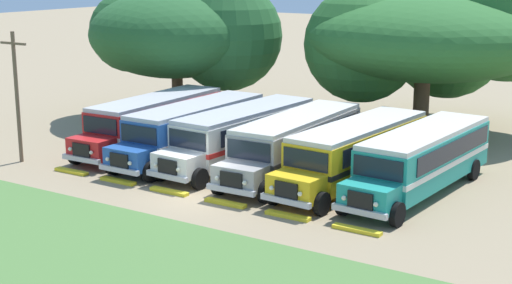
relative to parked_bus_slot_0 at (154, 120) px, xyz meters
The scene contains 17 objects.
ground_plane 9.84m from the parked_bus_slot_0, 37.57° to the right, with size 220.00×220.00×0.00m, color #937F60.
foreground_grass_strip 15.31m from the parked_bus_slot_0, 59.64° to the right, with size 80.00×8.29×0.01m, color #4C7538.
parked_bus_slot_0 is the anchor object (origin of this frame).
parked_bus_slot_1 3.19m from the parked_bus_slot_0, ahead, with size 2.71×10.84×2.82m.
parked_bus_slot_2 6.02m from the parked_bus_slot_0, ahead, with size 3.13×10.90×2.82m.
parked_bus_slot_3 9.23m from the parked_bus_slot_0, ahead, with size 2.93×10.87×2.82m.
parked_bus_slot_4 12.51m from the parked_bus_slot_0, ahead, with size 3.28×10.93×2.82m.
parked_bus_slot_5 15.58m from the parked_bus_slot_0, ahead, with size 3.20×10.91×2.82m.
curb_wheelstop_0 6.44m from the parked_bus_slot_0, 90.25° to the right, with size 2.00×0.36×0.15m, color yellow.
curb_wheelstop_1 7.13m from the parked_bus_slot_0, 63.93° to the right, with size 2.00×0.36×0.15m, color yellow.
curb_wheelstop_2 8.91m from the parked_bus_slot_0, 45.49° to the right, with size 2.00×0.36×0.15m, color yellow.
curb_wheelstop_3 11.27m from the parked_bus_slot_0, 34.11° to the right, with size 2.00×0.36×0.15m, color yellow.
curb_wheelstop_4 13.91m from the parked_bus_slot_0, 26.91° to the right, with size 2.00×0.36×0.15m, color yellow.
curb_wheelstop_5 16.72m from the parked_bus_slot_0, 22.09° to the right, with size 2.00×0.36×0.15m, color yellow.
broad_shade_tree 17.60m from the parked_bus_slot_0, 50.79° to the left, with size 15.08×14.31×9.84m.
secondary_tree 9.82m from the parked_bus_slot_0, 115.49° to the left, with size 12.54×11.57×9.06m.
utility_pole 7.49m from the parked_bus_slot_0, 121.88° to the right, with size 1.80×0.20×6.74m.
Camera 1 is at (19.46, -25.65, 10.10)m, focal length 53.33 mm.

